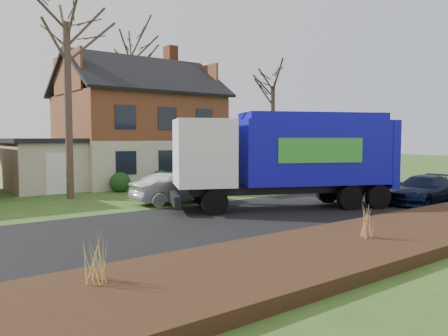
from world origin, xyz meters
TOP-DOWN VIEW (x-y plane):
  - ground at (0.00, 0.00)m, footprint 120.00×120.00m
  - road at (0.00, 0.00)m, footprint 80.00×7.00m
  - mulch_verge at (0.00, -5.30)m, footprint 80.00×3.50m
  - main_house at (1.49, 13.91)m, footprint 12.95×8.95m
  - garbage_truck at (2.18, 0.52)m, footprint 9.23×6.00m
  - silver_sedan at (-0.79, 4.44)m, footprint 4.09×1.58m
  - navy_wagon at (7.70, -2.12)m, footprint 4.35×2.06m
  - tree_front_east at (10.67, 10.60)m, footprint 3.33×3.33m
  - tree_back at (5.19, 21.81)m, footprint 4.11×4.11m
  - grass_clump_west at (-7.91, -4.56)m, footprint 0.34×0.28m
  - grass_clump_mid at (-1.06, -5.38)m, footprint 0.32×0.26m

SIDE VIEW (x-z plane):
  - ground at x=0.00m, z-range 0.00..0.00m
  - road at x=0.00m, z-range 0.00..0.02m
  - mulch_verge at x=0.00m, z-range 0.00..0.30m
  - navy_wagon at x=7.70m, z-range 0.00..1.23m
  - silver_sedan at x=-0.79m, z-range 0.00..1.33m
  - grass_clump_mid at x=-1.06m, z-range 0.30..1.19m
  - grass_clump_west at x=-7.91m, z-range 0.30..1.19m
  - garbage_truck at x=2.18m, z-range 0.30..4.18m
  - main_house at x=1.49m, z-range -0.60..8.66m
  - tree_front_east at x=10.67m, z-range 2.89..12.13m
  - tree_back at x=5.19m, z-range 4.34..17.35m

